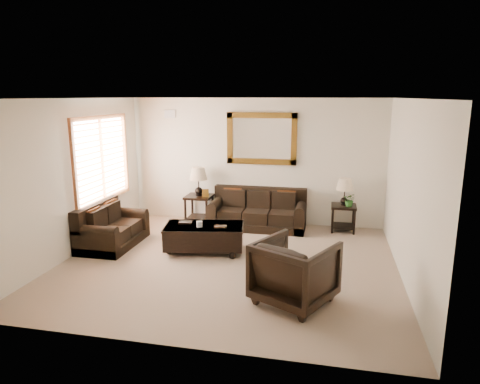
% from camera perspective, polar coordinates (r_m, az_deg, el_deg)
% --- Properties ---
extents(room, '(5.51, 5.01, 2.71)m').
position_cam_1_polar(room, '(6.87, -1.66, 1.03)').
color(room, '#846F5B').
rests_on(room, ground).
extents(window, '(0.07, 1.96, 1.66)m').
position_cam_1_polar(window, '(8.67, -17.87, 4.20)').
color(window, white).
rests_on(window, room).
extents(mirror, '(1.50, 0.06, 1.10)m').
position_cam_1_polar(mirror, '(9.16, 2.89, 7.12)').
color(mirror, '#543A10').
rests_on(mirror, room).
extents(air_vent, '(0.25, 0.02, 0.18)m').
position_cam_1_polar(air_vent, '(9.68, -9.32, 10.23)').
color(air_vent, '#999999').
rests_on(air_vent, room).
extents(sofa, '(2.00, 0.86, 0.82)m').
position_cam_1_polar(sofa, '(9.09, 2.42, -2.89)').
color(sofa, black).
rests_on(sofa, room).
extents(loveseat, '(0.84, 1.42, 0.80)m').
position_cam_1_polar(loveseat, '(8.36, -16.90, -4.87)').
color(loveseat, black).
rests_on(loveseat, room).
extents(end_table_left, '(0.56, 0.56, 1.23)m').
position_cam_1_polar(end_table_left, '(9.35, -5.52, 0.68)').
color(end_table_left, black).
rests_on(end_table_left, room).
extents(end_table_right, '(0.50, 0.50, 1.11)m').
position_cam_1_polar(end_table_right, '(8.98, 13.74, -0.65)').
color(end_table_right, black).
rests_on(end_table_right, room).
extents(coffee_table, '(1.51, 0.99, 0.59)m').
position_cam_1_polar(coffee_table, '(7.74, -4.79, -5.73)').
color(coffee_table, black).
rests_on(coffee_table, room).
extents(armchair, '(1.23, 1.20, 0.96)m').
position_cam_1_polar(armchair, '(5.85, 7.32, -10.12)').
color(armchair, black).
rests_on(armchair, floor).
extents(potted_plant, '(0.33, 0.35, 0.22)m').
position_cam_1_polar(potted_plant, '(8.91, 14.43, -1.20)').
color(potted_plant, '#22541C').
rests_on(potted_plant, end_table_right).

